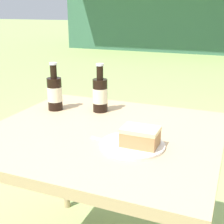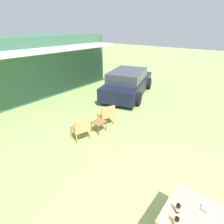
{
  "view_description": "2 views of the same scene",
  "coord_description": "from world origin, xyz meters",
  "px_view_note": "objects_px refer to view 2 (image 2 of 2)",
  "views": [
    {
      "loc": [
        0.49,
        -1.08,
        1.21
      ],
      "look_at": [
        0.0,
        0.1,
        0.78
      ],
      "focal_mm": 50.0,
      "sensor_mm": 36.0,
      "label": 1
    },
    {
      "loc": [
        -2.14,
        -0.09,
        3.36
      ],
      "look_at": [
        1.74,
        3.06,
        0.9
      ],
      "focal_mm": 28.0,
      "sensor_mm": 36.0,
      "label": 2
    }
  ],
  "objects_px": {
    "cake_on_plate": "(205,209)",
    "cola_bottle_far": "(176,221)",
    "wicker_chair_cushioned": "(81,128)",
    "garden_side_table": "(99,123)",
    "parked_car": "(128,83)",
    "patio_table": "(194,218)",
    "wicker_chair_plain": "(107,114)",
    "cola_bottle_near": "(178,208)"
  },
  "relations": [
    {
      "from": "cake_on_plate",
      "to": "cola_bottle_far",
      "type": "bearing_deg",
      "value": 152.21
    },
    {
      "from": "wicker_chair_cushioned",
      "to": "garden_side_table",
      "type": "relative_size",
      "value": 1.83
    },
    {
      "from": "parked_car",
      "to": "wicker_chair_cushioned",
      "type": "xyz_separation_m",
      "value": [
        -4.47,
        -1.24,
        -0.21
      ]
    },
    {
      "from": "parked_car",
      "to": "patio_table",
      "type": "distance_m",
      "value": 7.35
    },
    {
      "from": "garden_side_table",
      "to": "cola_bottle_far",
      "type": "distance_m",
      "value": 3.99
    },
    {
      "from": "garden_side_table",
      "to": "patio_table",
      "type": "bearing_deg",
      "value": -114.87
    },
    {
      "from": "patio_table",
      "to": "cola_bottle_far",
      "type": "bearing_deg",
      "value": 152.83
    },
    {
      "from": "cake_on_plate",
      "to": "parked_car",
      "type": "bearing_deg",
      "value": 43.88
    },
    {
      "from": "wicker_chair_cushioned",
      "to": "wicker_chair_plain",
      "type": "bearing_deg",
      "value": -165.13
    },
    {
      "from": "parked_car",
      "to": "cola_bottle_near",
      "type": "distance_m",
      "value": 7.28
    },
    {
      "from": "parked_car",
      "to": "cake_on_plate",
      "type": "relative_size",
      "value": 18.99
    },
    {
      "from": "cola_bottle_near",
      "to": "wicker_chair_cushioned",
      "type": "bearing_deg",
      "value": 72.96
    },
    {
      "from": "wicker_chair_plain",
      "to": "cola_bottle_near",
      "type": "distance_m",
      "value": 4.2
    },
    {
      "from": "parked_car",
      "to": "wicker_chair_cushioned",
      "type": "bearing_deg",
      "value": 177.72
    },
    {
      "from": "garden_side_table",
      "to": "patio_table",
      "type": "relative_size",
      "value": 0.46
    },
    {
      "from": "wicker_chair_cushioned",
      "to": "cola_bottle_far",
      "type": "relative_size",
      "value": 3.38
    },
    {
      "from": "wicker_chair_plain",
      "to": "patio_table",
      "type": "distance_m",
      "value": 4.32
    },
    {
      "from": "garden_side_table",
      "to": "cola_bottle_far",
      "type": "relative_size",
      "value": 1.85
    },
    {
      "from": "cola_bottle_far",
      "to": "wicker_chair_cushioned",
      "type": "bearing_deg",
      "value": 70.08
    },
    {
      "from": "wicker_chair_plain",
      "to": "cola_bottle_near",
      "type": "relative_size",
      "value": 3.38
    },
    {
      "from": "wicker_chair_plain",
      "to": "patio_table",
      "type": "relative_size",
      "value": 0.84
    },
    {
      "from": "wicker_chair_plain",
      "to": "cake_on_plate",
      "type": "distance_m",
      "value": 4.32
    },
    {
      "from": "parked_car",
      "to": "wicker_chair_plain",
      "type": "distance_m",
      "value": 3.45
    },
    {
      "from": "patio_table",
      "to": "cake_on_plate",
      "type": "distance_m",
      "value": 0.22
    },
    {
      "from": "patio_table",
      "to": "cola_bottle_near",
      "type": "xyz_separation_m",
      "value": [
        -0.11,
        0.23,
        0.15
      ]
    },
    {
      "from": "cola_bottle_far",
      "to": "garden_side_table",
      "type": "bearing_deg",
      "value": 59.75
    },
    {
      "from": "cake_on_plate",
      "to": "patio_table",
      "type": "bearing_deg",
      "value": 151.08
    },
    {
      "from": "parked_car",
      "to": "cake_on_plate",
      "type": "bearing_deg",
      "value": -153.84
    },
    {
      "from": "wicker_chair_plain",
      "to": "garden_side_table",
      "type": "xyz_separation_m",
      "value": [
        -0.55,
        -0.11,
        -0.1
      ]
    },
    {
      "from": "wicker_chair_cushioned",
      "to": "patio_table",
      "type": "distance_m",
      "value": 3.84
    },
    {
      "from": "parked_car",
      "to": "patio_table",
      "type": "xyz_separation_m",
      "value": [
        -5.43,
        -4.95,
        0.02
      ]
    },
    {
      "from": "wicker_chair_cushioned",
      "to": "wicker_chair_plain",
      "type": "distance_m",
      "value": 1.26
    },
    {
      "from": "parked_car",
      "to": "cake_on_plate",
      "type": "distance_m",
      "value": 7.29
    },
    {
      "from": "cake_on_plate",
      "to": "cola_bottle_near",
      "type": "relative_size",
      "value": 1.03
    },
    {
      "from": "wicker_chair_plain",
      "to": "cola_bottle_far",
      "type": "xyz_separation_m",
      "value": [
        -2.55,
        -3.53,
        0.38
      ]
    },
    {
      "from": "patio_table",
      "to": "cola_bottle_near",
      "type": "relative_size",
      "value": 4.03
    },
    {
      "from": "parked_car",
      "to": "patio_table",
      "type": "bearing_deg",
      "value": -155.35
    },
    {
      "from": "parked_car",
      "to": "cola_bottle_far",
      "type": "distance_m",
      "value": 7.49
    },
    {
      "from": "cake_on_plate",
      "to": "cola_bottle_far",
      "type": "xyz_separation_m",
      "value": [
        -0.51,
        0.27,
        0.06
      ]
    },
    {
      "from": "wicker_chair_cushioned",
      "to": "cola_bottle_far",
      "type": "distance_m",
      "value": 3.79
    },
    {
      "from": "patio_table",
      "to": "garden_side_table",
      "type": "bearing_deg",
      "value": 65.13
    },
    {
      "from": "wicker_chair_cushioned",
      "to": "garden_side_table",
      "type": "xyz_separation_m",
      "value": [
        0.71,
        -0.13,
        -0.1
      ]
    }
  ]
}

